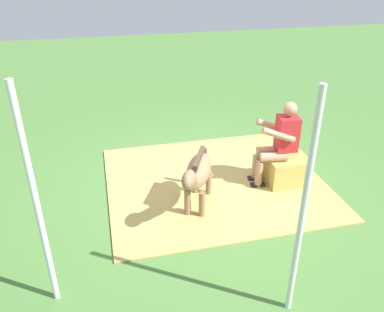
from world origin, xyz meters
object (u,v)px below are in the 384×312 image
hay_bale (286,170)px  soda_bottle (300,160)px  tent_pole_left (303,213)px  person_seated (279,141)px  tent_pole_right (37,205)px  pony_standing (198,174)px

hay_bale → soda_bottle: 0.61m
hay_bale → tent_pole_left: (1.02, 2.26, 0.96)m
person_seated → tent_pole_right: bearing=26.8°
pony_standing → tent_pole_left: bearing=104.1°
pony_standing → tent_pole_right: (1.83, 1.22, 0.62)m
pony_standing → person_seated: bearing=-164.4°
pony_standing → hay_bale: bearing=-166.5°
person_seated → tent_pole_right: 3.57m
hay_bale → soda_bottle: hay_bale is taller
pony_standing → soda_bottle: pony_standing is taller
tent_pole_right → person_seated: bearing=-153.2°
soda_bottle → tent_pole_right: tent_pole_right is taller
pony_standing → tent_pole_left: size_ratio=0.53×
person_seated → pony_standing: bearing=15.6°
hay_bale → tent_pole_left: 2.65m
person_seated → tent_pole_right: (3.16, 1.59, 0.46)m
hay_bale → person_seated: person_seated is taller
hay_bale → soda_bottle: (-0.45, -0.39, -0.10)m
tent_pole_left → tent_pole_right: (2.30, -0.68, 0.00)m
soda_bottle → tent_pole_right: size_ratio=0.11×
tent_pole_left → tent_pole_right: bearing=-16.4°
hay_bale → person_seated: bearing=-5.4°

